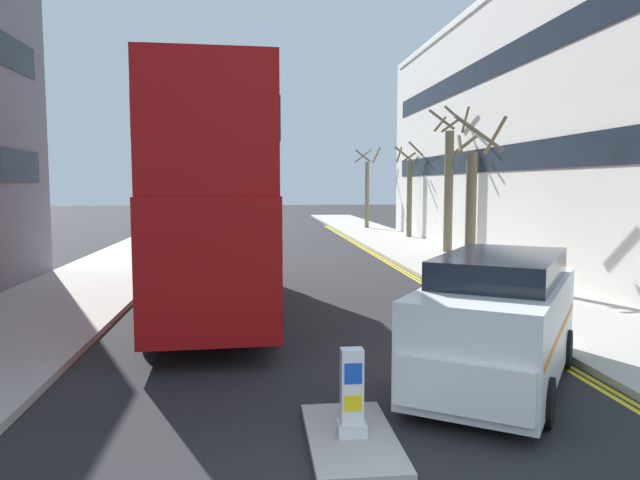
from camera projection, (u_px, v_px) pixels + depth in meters
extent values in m
cube|color=#ADA89E|center=(471.00, 273.00, 21.29)|extent=(4.00, 80.00, 0.14)
cube|color=#ADA89E|center=(95.00, 280.00, 19.88)|extent=(4.00, 80.00, 0.14)
cube|color=yellow|center=(431.00, 286.00, 19.09)|extent=(0.10, 56.00, 0.01)
cube|color=yellow|center=(426.00, 286.00, 19.08)|extent=(0.10, 56.00, 0.01)
cube|color=#ADA89E|center=(352.00, 439.00, 7.51)|extent=(1.10, 2.20, 0.10)
cube|color=silver|center=(352.00, 429.00, 7.50)|extent=(0.36, 0.28, 0.16)
cube|color=white|center=(352.00, 386.00, 7.45)|extent=(0.28, 0.20, 0.95)
cube|color=blue|center=(353.00, 374.00, 7.33)|extent=(0.22, 0.01, 0.26)
cube|color=yellow|center=(353.00, 404.00, 7.36)|extent=(0.22, 0.01, 0.20)
cube|color=#B20F0F|center=(215.00, 243.00, 15.36)|extent=(3.01, 10.91, 2.60)
cube|color=#B20F0F|center=(213.00, 143.00, 15.13)|extent=(2.95, 10.69, 2.50)
cube|color=black|center=(214.00, 231.00, 15.34)|extent=(3.02, 10.48, 0.84)
cube|color=black|center=(213.00, 139.00, 15.12)|extent=(3.00, 10.26, 0.80)
cube|color=yellow|center=(217.00, 183.00, 20.51)|extent=(2.00, 0.16, 0.44)
cube|color=maroon|center=(212.00, 91.00, 15.01)|extent=(2.71, 9.82, 0.10)
cylinder|color=black|center=(177.00, 272.00, 18.58)|extent=(0.35, 1.05, 1.04)
cylinder|color=black|center=(257.00, 270.00, 18.97)|extent=(0.35, 1.05, 1.04)
cylinder|color=black|center=(150.00, 320.00, 11.99)|extent=(0.35, 1.05, 1.04)
cylinder|color=black|center=(274.00, 316.00, 12.38)|extent=(0.35, 1.05, 1.04)
cube|color=white|center=(498.00, 327.00, 9.63)|extent=(4.17, 4.97, 1.50)
cube|color=black|center=(501.00, 277.00, 9.69)|extent=(3.11, 3.49, 0.76)
cube|color=white|center=(471.00, 377.00, 7.99)|extent=(2.15, 1.97, 0.67)
cube|color=orange|center=(498.00, 324.00, 9.63)|extent=(3.98, 4.67, 0.10)
cylinder|color=black|center=(545.00, 402.00, 7.99)|extent=(0.56, 0.69, 0.68)
cylinder|color=black|center=(415.00, 382.00, 8.81)|extent=(0.56, 0.69, 0.68)
cylinder|color=black|center=(565.00, 349.00, 10.57)|extent=(0.56, 0.69, 0.68)
cylinder|color=black|center=(463.00, 337.00, 11.39)|extent=(0.56, 0.69, 0.68)
cylinder|color=#6B6047|center=(367.00, 195.00, 42.79)|extent=(0.29, 0.29, 4.70)
cylinder|color=#6B6047|center=(377.00, 155.00, 42.72)|extent=(0.36, 1.45, 1.07)
cylinder|color=#6B6047|center=(363.00, 156.00, 43.13)|extent=(1.34, 0.50, 1.00)
cylinder|color=#6B6047|center=(363.00, 156.00, 42.06)|extent=(1.00, 0.92, 0.92)
cylinder|color=#6B6047|center=(409.00, 199.00, 35.32)|extent=(0.31, 0.31, 4.42)
cylinder|color=#6B6047|center=(420.00, 154.00, 35.28)|extent=(0.42, 1.33, 0.99)
cylinder|color=#6B6047|center=(409.00, 157.00, 35.50)|extent=(0.88, 0.19, 0.66)
cylinder|color=#6B6047|center=(399.00, 154.00, 35.28)|extent=(0.69, 1.26, 0.99)
cylinder|color=#6B6047|center=(404.00, 154.00, 34.62)|extent=(0.92, 1.07, 0.95)
cylinder|color=#6B6047|center=(419.00, 152.00, 34.40)|extent=(1.50, 0.82, 1.18)
cylinder|color=#6B6047|center=(471.00, 216.00, 19.71)|extent=(0.35, 0.35, 4.15)
cylinder|color=#6B6047|center=(495.00, 136.00, 19.58)|extent=(0.17, 1.59, 1.16)
cylinder|color=#6B6047|center=(466.00, 145.00, 19.87)|extent=(0.86, 0.30, 0.65)
cylinder|color=#6B6047|center=(460.00, 144.00, 19.54)|extent=(0.32, 0.86, 0.65)
cylinder|color=#6B6047|center=(479.00, 133.00, 18.68)|extent=(1.63, 0.29, 1.19)
cylinder|color=#6B6047|center=(448.00, 192.00, 27.30)|extent=(0.41, 0.41, 5.52)
cylinder|color=#6B6047|center=(465.00, 120.00, 26.97)|extent=(0.34, 1.43, 1.05)
cylinder|color=#6B6047|center=(451.00, 125.00, 27.42)|extent=(0.88, 0.48, 0.68)
cylinder|color=#6B6047|center=(440.00, 124.00, 27.32)|extent=(0.83, 0.80, 0.77)
cylinder|color=#6B6047|center=(442.00, 119.00, 26.54)|extent=(0.94, 1.15, 1.01)
cylinder|color=#6B6047|center=(458.00, 118.00, 26.32)|extent=(1.46, 0.43, 1.08)
cube|color=silver|center=(575.00, 133.00, 27.35)|extent=(10.00, 28.00, 11.21)
cube|color=black|center=(471.00, 76.00, 26.57)|extent=(0.04, 24.64, 1.00)
cube|color=black|center=(469.00, 162.00, 26.93)|extent=(0.04, 24.64, 1.00)
cube|color=silver|center=(473.00, 9.00, 26.30)|extent=(0.12, 26.60, 0.24)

